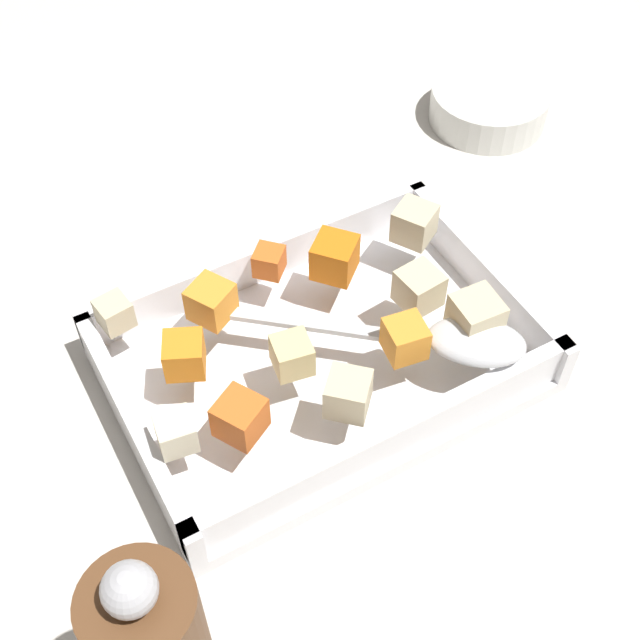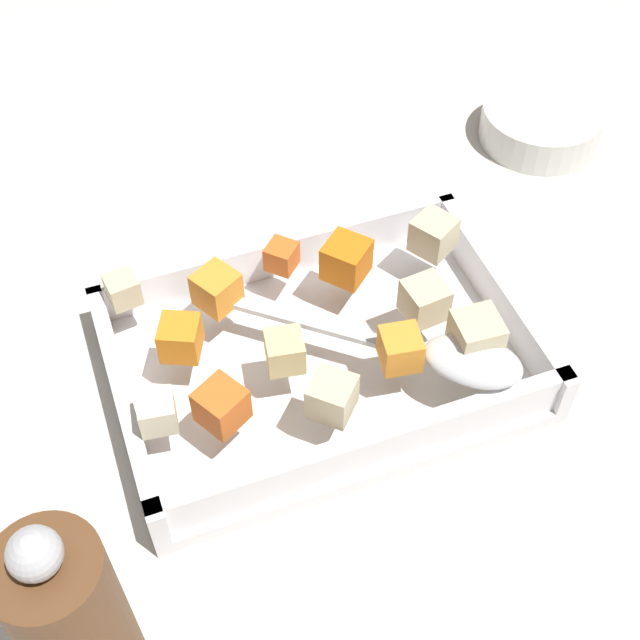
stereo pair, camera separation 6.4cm
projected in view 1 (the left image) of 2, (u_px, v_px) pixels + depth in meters
ground_plane at (304, 382)px, 0.68m from camera, size 4.00×4.00×0.00m
baking_dish at (320, 358)px, 0.68m from camera, size 0.32×0.21×0.05m
carrot_chunk_heap_top at (211, 302)px, 0.65m from camera, size 0.04×0.04×0.03m
carrot_chunk_near_right at (240, 417)px, 0.58m from camera, size 0.04×0.04×0.03m
carrot_chunk_corner_se at (184, 355)px, 0.62m from camera, size 0.04×0.04×0.03m
carrot_chunk_front_center at (335, 257)px, 0.68m from camera, size 0.04×0.04×0.03m
carrot_chunk_far_right at (269, 261)px, 0.68m from camera, size 0.03×0.03×0.02m
carrot_chunk_heap_side at (405, 339)px, 0.63m from camera, size 0.03×0.03×0.03m
potato_chunk_far_left at (292, 355)px, 0.62m from camera, size 0.03×0.03×0.03m
potato_chunk_near_left at (176, 433)px, 0.58m from camera, size 0.03×0.03×0.03m
potato_chunk_corner_nw at (346, 395)px, 0.59m from camera, size 0.04×0.04×0.03m
potato_chunk_center at (419, 288)px, 0.66m from camera, size 0.03×0.03×0.03m
potato_chunk_mid_right at (114, 313)px, 0.64m from camera, size 0.03×0.03×0.02m
potato_chunk_back_center at (414, 223)px, 0.70m from camera, size 0.04×0.04×0.03m
potato_chunk_corner_ne at (476, 317)px, 0.64m from camera, size 0.03×0.03×0.03m
serving_spoon at (457, 340)px, 0.63m from camera, size 0.20×0.18×0.02m
small_prep_bowl at (489, 105)px, 0.88m from camera, size 0.12×0.12×0.04m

